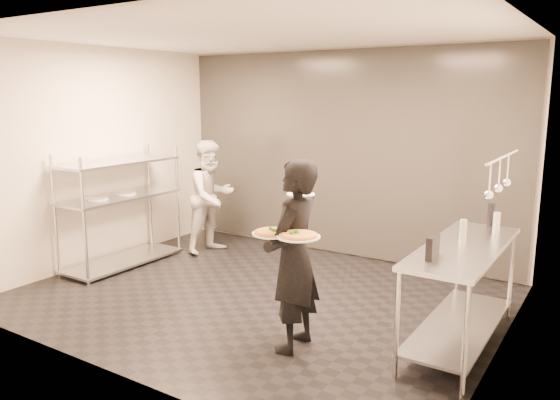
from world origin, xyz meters
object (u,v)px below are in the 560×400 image
Objects in this scene: prep_counter at (462,278)px; salad_plate at (301,192)px; pizza_plate_far at (298,235)px; bottle_dark at (491,215)px; bottle_clear at (496,223)px; pos_monitor at (433,246)px; pizza_plate_near at (272,232)px; chef at (212,197)px; bottle_green at (463,232)px; pass_rack at (120,207)px; waiter at (294,256)px.

salad_plate is at bearing -157.72° from prep_counter.
pizza_plate_far is 2.14m from bottle_dark.
pos_monitor is at bearing -104.65° from bottle_clear.
pizza_plate_near is 0.55m from salad_plate.
chef is 3.86m from bottle_green.
chef is at bearing 61.45° from pass_rack.
waiter is 1.15m from pos_monitor.
bottle_clear is at bearing 46.66° from pizza_plate_near.
pass_rack is 3.47m from pizza_plate_far.
chef is 3.79m from bottle_dark.
pass_rack is 7.40× the size of bottle_green.
prep_counter is 5.12× the size of pizza_plate_far.
chef is 2.97m from salad_plate.
salad_plate is (-0.28, 0.51, 0.25)m from pizza_plate_far.
pass_rack is 3.11m from salad_plate.
pizza_plate_far reaches higher than prep_counter.
bottle_dark is (1.36, 1.34, -0.30)m from salad_plate.
chef is at bearing 163.85° from bottle_green.
pos_monitor is 1.18× the size of bottle_green.
prep_counter is at bearing 22.28° from salad_plate.
bottle_green is at bearing -96.76° from chef.
bottle_clear is at bearing 74.14° from prep_counter.
pass_rack is 4.52m from bottle_clear.
chef is at bearing 175.45° from bottle_dark.
bottle_clear is (0.17, 0.50, -0.00)m from bottle_green.
pos_monitor is at bearing 102.21° from waiter.
pass_rack reaches higher than bottle_green.
chef reaches higher than prep_counter.
pizza_plate_near is at bearing -160.11° from pos_monitor.
waiter is at bearing -134.89° from bottle_clear.
salad_plate is at bearing -143.98° from bottle_clear.
pizza_plate_far is (-1.04, -1.05, 0.47)m from prep_counter.
chef reaches higher than pizza_plate_far.
bottle_green is (1.01, 1.08, -0.06)m from pizza_plate_far.
prep_counter is 1.72m from pizza_plate_near.
bottle_green is at bearing 132.23° from prep_counter.
prep_counter is 1.15× the size of chef.
chef is at bearing 171.61° from bottle_clear.
waiter is 0.32m from pizza_plate_near.
prep_counter is 8.66× the size of bottle_clear.
pos_monitor is (0.92, 0.54, -0.08)m from pizza_plate_far.
bottle_dark is (0.04, 0.80, 0.41)m from prep_counter.
pass_rack is 3.23m from waiter.
pizza_plate_far is 1.63× the size of bottle_green.
salad_plate reaches higher than prep_counter.
salad_plate reaches higher than pizza_plate_far.
bottle_clear is at bearing 71.88° from pos_monitor.
waiter reaches higher than bottle_dark.
pass_rack reaches higher than pizza_plate_far.
pizza_plate_near is 1.33× the size of salad_plate.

